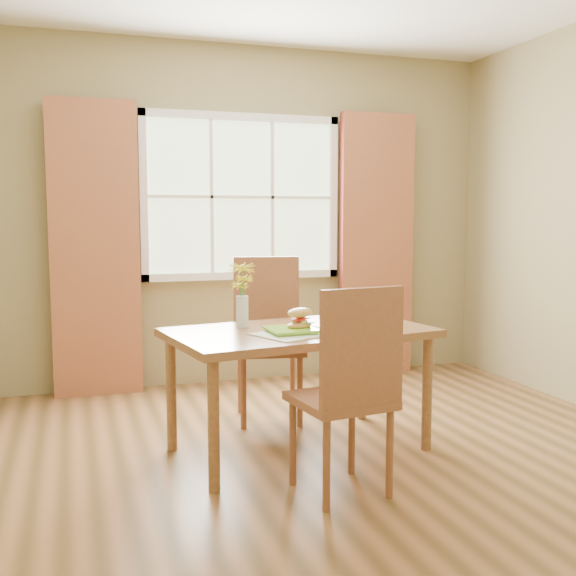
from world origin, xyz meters
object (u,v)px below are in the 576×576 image
Objects in this scene: flower_vase at (242,288)px; croissant_sandwich at (300,319)px; chair_near at (350,383)px; chair_far at (268,330)px; water_glass at (337,319)px; dining_table at (299,342)px.

croissant_sandwich is at bearing -45.99° from flower_vase.
croissant_sandwich is 0.40m from flower_vase.
chair_near is 0.96× the size of chair_far.
chair_near reaches higher than water_glass.
chair_far is at bearing 105.21° from water_glass.
chair_near is at bearing -106.82° from water_glass.
croissant_sandwich is (-0.05, -0.82, 0.20)m from chair_far.
croissant_sandwich is at bearing 86.23° from chair_near.
chair_far is at bearing 81.68° from chair_near.
chair_far reaches higher than water_glass.
chair_far is 9.57× the size of water_glass.
croissant_sandwich reaches higher than water_glass.
dining_table is 13.99× the size of water_glass.
flower_vase is at bearing 141.25° from dining_table.
chair_near is 0.65m from croissant_sandwich.
chair_far is at bearing 60.36° from flower_vase.
chair_near reaches higher than dining_table.
dining_table is 0.71m from chair_far.
flower_vase is (-0.29, 0.16, 0.30)m from dining_table.
water_glass is (0.21, 0.68, 0.20)m from chair_near.
croissant_sandwich is (-0.03, -0.10, 0.15)m from dining_table.
chair_far is (0.00, 1.42, 0.03)m from chair_near.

